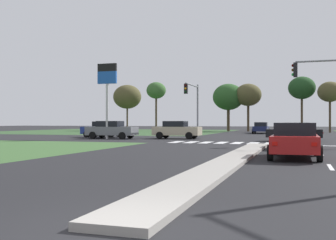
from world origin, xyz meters
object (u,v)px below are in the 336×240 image
object	(u,v)px
car_red_second	(295,140)
treeline_fifth	(302,88)
treeline_third	(228,97)
car_grey_seventh	(111,130)
car_black_fifth	(294,132)
car_maroon_sixth	(298,135)
car_navy_third	(261,128)
traffic_signal_far_left	(193,100)
treeline_fourth	(248,95)
treeline_second	(156,91)
car_blue_fourth	(103,129)
treeline_near	(127,97)
treeline_sixth	(330,92)
fuel_price_totem	(107,84)
car_beige_near	(177,130)

from	to	relation	value
car_red_second	treeline_fifth	size ratio (longest dim) A/B	0.56
treeline_third	car_grey_seventh	bearing A→B (deg)	-99.58
car_black_fifth	car_maroon_sixth	distance (m)	8.87
car_navy_third	treeline_fifth	size ratio (longest dim) A/B	0.54
traffic_signal_far_left	treeline_fourth	size ratio (longest dim) A/B	0.72
car_grey_seventh	treeline_fourth	size ratio (longest dim) A/B	0.61
car_red_second	treeline_fifth	bearing A→B (deg)	89.34
traffic_signal_far_left	treeline_second	world-z (taller)	treeline_second
car_maroon_sixth	treeline_second	size ratio (longest dim) A/B	0.52
car_blue_fourth	treeline_second	world-z (taller)	treeline_second
car_red_second	car_blue_fourth	size ratio (longest dim) A/B	1.11
car_black_fifth	treeline_third	bearing A→B (deg)	17.96
treeline_fourth	treeline_near	bearing A→B (deg)	178.97
treeline_near	treeline_fifth	distance (m)	29.07
car_red_second	treeline_third	bearing A→B (deg)	102.64
treeline_sixth	car_grey_seventh	bearing A→B (deg)	-126.55
car_black_fifth	traffic_signal_far_left	bearing A→B (deg)	57.25
treeline_near	treeline_fourth	distance (m)	20.94
treeline_near	car_navy_third	bearing A→B (deg)	-26.36
car_navy_third	fuel_price_totem	size ratio (longest dim) A/B	0.66
car_navy_third	car_maroon_sixth	bearing A→B (deg)	98.89
car_beige_near	traffic_signal_far_left	xyz separation A→B (m)	(0.54, 4.00, 2.94)
car_beige_near	treeline_fourth	world-z (taller)	treeline_fourth
fuel_price_totem	treeline_fourth	bearing A→B (deg)	74.98
treeline_second	treeline_sixth	bearing A→B (deg)	-5.51
car_navy_third	treeline_fifth	xyz separation A→B (m)	(5.07, 9.90, 5.78)
treeline_fifth	treeline_sixth	distance (m)	4.57
car_grey_seventh	car_beige_near	bearing A→B (deg)	106.62
treeline_sixth	car_black_fifth	bearing A→B (deg)	-99.01
treeline_second	car_black_fifth	bearing A→B (deg)	-54.05
car_red_second	treeline_second	xyz separation A→B (m)	(-22.45, 46.09, 5.88)
treeline_fifth	car_red_second	bearing A→B (deg)	-90.66
car_maroon_sixth	treeline_second	world-z (taller)	treeline_second
treeline_second	treeline_fifth	world-z (taller)	treeline_fifth
car_navy_third	treeline_third	distance (m)	14.23
car_beige_near	treeline_fifth	size ratio (longest dim) A/B	0.52
car_maroon_sixth	treeline_fourth	bearing A→B (deg)	100.52
car_black_fifth	car_blue_fourth	bearing A→B (deg)	79.16
treeline_near	treeline_fourth	xyz separation A→B (m)	(20.94, -0.38, -0.12)
fuel_price_totem	treeline_second	world-z (taller)	treeline_second
car_navy_third	car_maroon_sixth	world-z (taller)	car_maroon_sixth
car_blue_fourth	car_black_fifth	size ratio (longest dim) A/B	0.98
treeline_second	treeline_near	bearing A→B (deg)	162.55
car_black_fifth	treeline_near	size ratio (longest dim) A/B	0.53
car_navy_third	car_red_second	bearing A→B (deg)	97.17
car_red_second	treeline_sixth	bearing A→B (deg)	84.41
traffic_signal_far_left	treeline_second	size ratio (longest dim) A/B	0.67
car_black_fifth	fuel_price_totem	bearing A→B (deg)	90.73
fuel_price_totem	treeline_third	bearing A→B (deg)	80.53
car_navy_third	traffic_signal_far_left	world-z (taller)	traffic_signal_far_left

